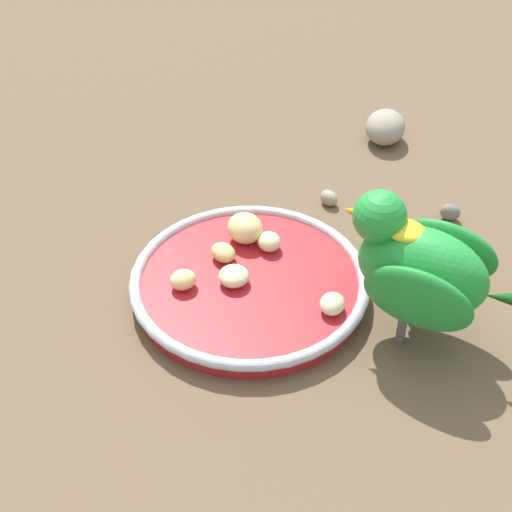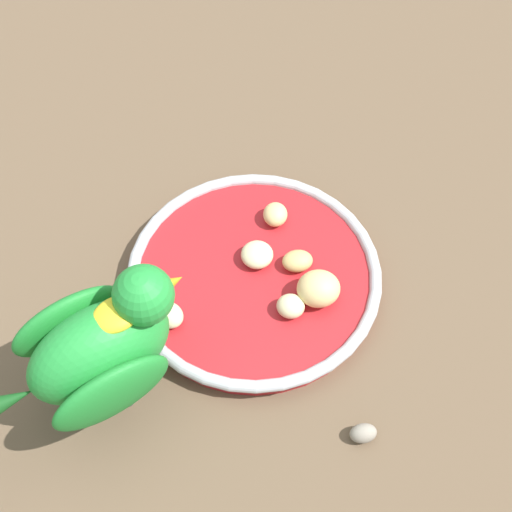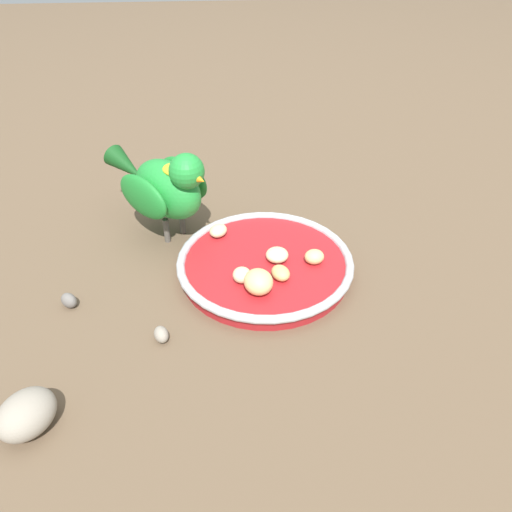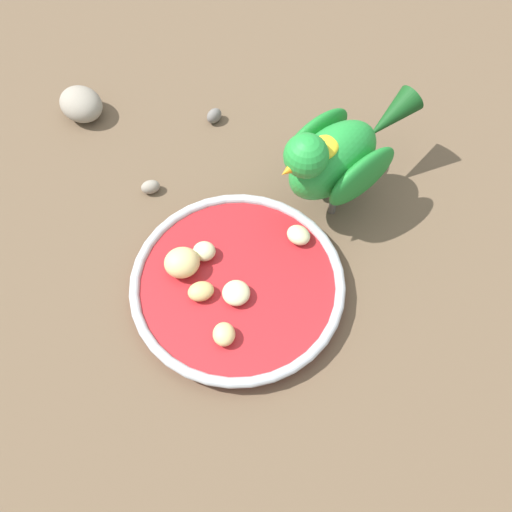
{
  "view_description": "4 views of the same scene",
  "coord_description": "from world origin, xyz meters",
  "px_view_note": "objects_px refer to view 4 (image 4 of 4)",
  "views": [
    {
      "loc": [
        -0.15,
        -0.55,
        0.53
      ],
      "look_at": [
        0.02,
        0.0,
        0.04
      ],
      "focal_mm": 53.9,
      "sensor_mm": 36.0,
      "label": 1
    },
    {
      "loc": [
        0.39,
        0.07,
        0.62
      ],
      "look_at": [
        0.01,
        0.0,
        0.04
      ],
      "focal_mm": 53.22,
      "sensor_mm": 36.0,
      "label": 2
    },
    {
      "loc": [
        0.07,
        0.54,
        0.43
      ],
      "look_at": [
        0.03,
        0.01,
        0.04
      ],
      "focal_mm": 34.96,
      "sensor_mm": 36.0,
      "label": 3
    },
    {
      "loc": [
        -0.3,
        -0.04,
        0.64
      ],
      "look_at": [
        0.04,
        -0.02,
        0.05
      ],
      "focal_mm": 43.97,
      "sensor_mm": 36.0,
      "label": 4
    }
  ],
  "objects_px": {
    "feeding_bowl": "(240,286)",
    "apple_piece_1": "(224,334)",
    "apple_piece_2": "(182,263)",
    "apple_piece_3": "(204,251)",
    "parrot": "(336,155)",
    "pebble_1": "(151,187)",
    "rock_large": "(81,104)",
    "pebble_0": "(214,116)",
    "apple_piece_4": "(200,295)",
    "apple_piece_5": "(234,294)",
    "apple_piece_0": "(299,235)"
  },
  "relations": [
    {
      "from": "apple_piece_0",
      "to": "apple_piece_5",
      "type": "distance_m",
      "value": 0.1
    },
    {
      "from": "apple_piece_3",
      "to": "apple_piece_0",
      "type": "bearing_deg",
      "value": -75.14
    },
    {
      "from": "parrot",
      "to": "pebble_1",
      "type": "bearing_deg",
      "value": -43.64
    },
    {
      "from": "rock_large",
      "to": "pebble_0",
      "type": "height_order",
      "value": "rock_large"
    },
    {
      "from": "pebble_1",
      "to": "apple_piece_0",
      "type": "bearing_deg",
      "value": -111.21
    },
    {
      "from": "pebble_0",
      "to": "apple_piece_5",
      "type": "bearing_deg",
      "value": -170.08
    },
    {
      "from": "rock_large",
      "to": "pebble_0",
      "type": "distance_m",
      "value": 0.18
    },
    {
      "from": "apple_piece_5",
      "to": "pebble_1",
      "type": "height_order",
      "value": "apple_piece_5"
    },
    {
      "from": "feeding_bowl",
      "to": "pebble_1",
      "type": "bearing_deg",
      "value": 42.03
    },
    {
      "from": "apple_piece_1",
      "to": "pebble_0",
      "type": "xyz_separation_m",
      "value": [
        0.32,
        0.04,
        -0.02
      ]
    },
    {
      "from": "parrot",
      "to": "rock_large",
      "type": "height_order",
      "value": "parrot"
    },
    {
      "from": "pebble_0",
      "to": "pebble_1",
      "type": "xyz_separation_m",
      "value": [
        -0.12,
        0.07,
        -0.0
      ]
    },
    {
      "from": "feeding_bowl",
      "to": "apple_piece_1",
      "type": "relative_size",
      "value": 9.11
    },
    {
      "from": "apple_piece_4",
      "to": "rock_large",
      "type": "xyz_separation_m",
      "value": [
        0.27,
        0.19,
        -0.01
      ]
    },
    {
      "from": "apple_piece_2",
      "to": "pebble_1",
      "type": "relative_size",
      "value": 1.7
    },
    {
      "from": "apple_piece_3",
      "to": "rock_large",
      "type": "distance_m",
      "value": 0.29
    },
    {
      "from": "parrot",
      "to": "rock_large",
      "type": "bearing_deg",
      "value": -63.78
    },
    {
      "from": "parrot",
      "to": "rock_large",
      "type": "distance_m",
      "value": 0.36
    },
    {
      "from": "apple_piece_0",
      "to": "parrot",
      "type": "bearing_deg",
      "value": -27.29
    },
    {
      "from": "apple_piece_2",
      "to": "apple_piece_4",
      "type": "distance_m",
      "value": 0.04
    },
    {
      "from": "rock_large",
      "to": "apple_piece_2",
      "type": "bearing_deg",
      "value": -145.6
    },
    {
      "from": "apple_piece_0",
      "to": "pebble_0",
      "type": "distance_m",
      "value": 0.22
    },
    {
      "from": "apple_piece_0",
      "to": "apple_piece_3",
      "type": "distance_m",
      "value": 0.11
    },
    {
      "from": "apple_piece_1",
      "to": "apple_piece_5",
      "type": "bearing_deg",
      "value": -8.26
    },
    {
      "from": "apple_piece_4",
      "to": "apple_piece_3",
      "type": "bearing_deg",
      "value": 1.31
    },
    {
      "from": "apple_piece_0",
      "to": "apple_piece_1",
      "type": "height_order",
      "value": "apple_piece_1"
    },
    {
      "from": "apple_piece_4",
      "to": "apple_piece_5",
      "type": "xyz_separation_m",
      "value": [
        0.0,
        -0.04,
        0.0
      ]
    },
    {
      "from": "parrot",
      "to": "feeding_bowl",
      "type": "bearing_deg",
      "value": 9.23
    },
    {
      "from": "rock_large",
      "to": "apple_piece_1",
      "type": "bearing_deg",
      "value": -145.82
    },
    {
      "from": "apple_piece_5",
      "to": "pebble_1",
      "type": "distance_m",
      "value": 0.19
    },
    {
      "from": "feeding_bowl",
      "to": "rock_large",
      "type": "relative_size",
      "value": 3.96
    },
    {
      "from": "apple_piece_1",
      "to": "apple_piece_5",
      "type": "relative_size",
      "value": 0.86
    },
    {
      "from": "feeding_bowl",
      "to": "apple_piece_1",
      "type": "xyz_separation_m",
      "value": [
        -0.07,
        0.01,
        0.02
      ]
    },
    {
      "from": "apple_piece_2",
      "to": "apple_piece_3",
      "type": "distance_m",
      "value": 0.03
    },
    {
      "from": "rock_large",
      "to": "pebble_0",
      "type": "bearing_deg",
      "value": -90.1
    },
    {
      "from": "parrot",
      "to": "apple_piece_3",
      "type": "bearing_deg",
      "value": -8.79
    },
    {
      "from": "apple_piece_2",
      "to": "apple_piece_5",
      "type": "height_order",
      "value": "apple_piece_2"
    },
    {
      "from": "feeding_bowl",
      "to": "apple_piece_3",
      "type": "relative_size",
      "value": 9.37
    },
    {
      "from": "parrot",
      "to": "apple_piece_1",
      "type": "bearing_deg",
      "value": 16.87
    },
    {
      "from": "apple_piece_1",
      "to": "apple_piece_0",
      "type": "bearing_deg",
      "value": -30.53
    },
    {
      "from": "apple_piece_1",
      "to": "pebble_0",
      "type": "height_order",
      "value": "apple_piece_1"
    },
    {
      "from": "apple_piece_4",
      "to": "apple_piece_0",
      "type": "bearing_deg",
      "value": -51.59
    },
    {
      "from": "apple_piece_5",
      "to": "apple_piece_3",
      "type": "bearing_deg",
      "value": 36.06
    },
    {
      "from": "apple_piece_1",
      "to": "pebble_1",
      "type": "xyz_separation_m",
      "value": [
        0.2,
        0.11,
        -0.02
      ]
    },
    {
      "from": "apple_piece_2",
      "to": "feeding_bowl",
      "type": "bearing_deg",
      "value": -102.66
    },
    {
      "from": "apple_piece_4",
      "to": "rock_large",
      "type": "height_order",
      "value": "rock_large"
    },
    {
      "from": "apple_piece_4",
      "to": "rock_large",
      "type": "relative_size",
      "value": 0.48
    },
    {
      "from": "apple_piece_3",
      "to": "apple_piece_4",
      "type": "height_order",
      "value": "apple_piece_3"
    },
    {
      "from": "apple_piece_2",
      "to": "pebble_0",
      "type": "height_order",
      "value": "apple_piece_2"
    },
    {
      "from": "apple_piece_0",
      "to": "parrot",
      "type": "relative_size",
      "value": 0.16
    }
  ]
}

